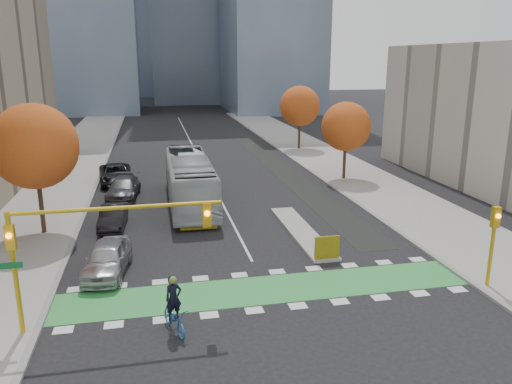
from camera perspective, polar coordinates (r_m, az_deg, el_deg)
name	(u,v)px	position (r m, az deg, el deg)	size (l,w,h in m)	color
ground	(274,304)	(23.16, 2.09, -12.67)	(300.00, 300.00, 0.00)	black
sidewalk_west	(44,200)	(42.15, -23.05, -0.89)	(7.00, 120.00, 0.15)	gray
sidewalk_east	(368,183)	(45.25, 12.67, 1.00)	(7.00, 120.00, 0.15)	gray
curb_west	(91,198)	(41.59, -18.33, -0.64)	(0.30, 120.00, 0.16)	gray
curb_east	(330,185)	(43.94, 8.51, 0.78)	(0.30, 120.00, 0.16)	gray
bike_crossing	(267,289)	(24.46, 1.23, -11.07)	(20.00, 3.00, 0.01)	green
centre_line	(195,150)	(61.05, -6.99, 4.77)	(0.15, 70.00, 0.01)	silver
bike_lane_paint	(275,164)	(52.54, 2.18, 3.21)	(2.50, 50.00, 0.01)	black
median_island	(301,231)	(32.09, 5.18, -4.48)	(1.60, 10.00, 0.16)	gray
hazard_board	(327,248)	(27.58, 8.12, -6.31)	(1.40, 0.12, 1.30)	yellow
tree_west	(34,147)	(33.04, -23.99, 4.77)	(5.20, 5.20, 8.22)	#332114
tree_east_near	(346,127)	(45.59, 10.25, 7.36)	(4.40, 4.40, 7.08)	#332114
tree_east_far	(300,106)	(60.73, 5.03, 9.76)	(4.80, 4.80, 7.65)	#332114
traffic_signal_west	(81,236)	(20.71, -19.33, -4.81)	(8.53, 0.56, 5.20)	#BF9914
traffic_signal_east	(494,235)	(26.09, 25.51, -4.42)	(0.35, 0.43, 4.10)	#BF9914
cyclist	(174,314)	(20.95, -9.33, -13.55)	(1.39, 2.23, 2.44)	#215797
bus	(190,180)	(37.97, -7.60, 1.35)	(3.14, 13.40, 3.73)	#B9C0C1
parked_car_a	(107,258)	(26.91, -16.66, -7.27)	(1.99, 4.94, 1.68)	#A5A5AA
parked_car_b	(113,217)	(34.01, -16.02, -2.74)	(1.54, 4.41, 1.45)	black
parked_car_c	(123,188)	(41.00, -14.91, 0.45)	(2.24, 5.52, 1.60)	#45454A
parked_car_d	(116,174)	(45.90, -15.69, 1.98)	(2.80, 6.08, 1.69)	black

